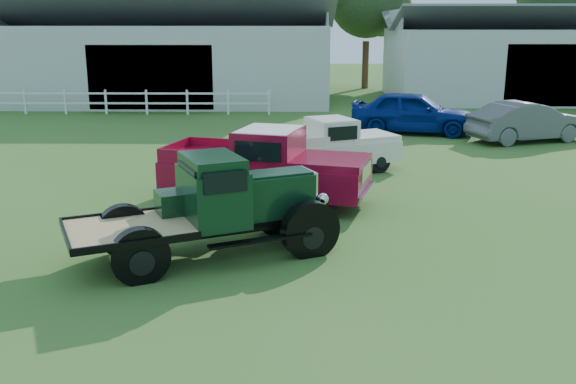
# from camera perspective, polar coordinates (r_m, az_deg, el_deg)

# --- Properties ---
(ground) EXTENTS (120.00, 120.00, 0.00)m
(ground) POSITION_cam_1_polar(r_m,az_deg,el_deg) (12.17, -1.03, -6.24)
(ground) COLOR #33651D
(shed_left) EXTENTS (18.80, 10.20, 5.60)m
(shed_left) POSITION_cam_1_polar(r_m,az_deg,el_deg) (38.10, -10.59, 12.23)
(shed_left) COLOR silver
(shed_left) RESTS_ON ground
(shed_right) EXTENTS (16.80, 9.20, 5.20)m
(shed_right) POSITION_cam_1_polar(r_m,az_deg,el_deg) (40.73, 20.78, 11.41)
(shed_right) COLOR silver
(shed_right) RESTS_ON ground
(fence_rail) EXTENTS (14.20, 0.16, 1.20)m
(fence_rail) POSITION_cam_1_polar(r_m,az_deg,el_deg) (32.67, -14.18, 7.76)
(fence_rail) COLOR white
(fence_rail) RESTS_ON ground
(tree_a) EXTENTS (6.30, 6.30, 10.50)m
(tree_a) POSITION_cam_1_polar(r_m,az_deg,el_deg) (48.01, -22.47, 14.81)
(tree_a) COLOR black
(tree_a) RESTS_ON ground
(tree_b) EXTENTS (6.90, 6.90, 11.50)m
(tree_b) POSITION_cam_1_polar(r_m,az_deg,el_deg) (45.58, -4.90, 16.52)
(tree_b) COLOR black
(tree_b) RESTS_ON ground
(tree_c) EXTENTS (5.40, 5.40, 9.00)m
(tree_c) POSITION_cam_1_polar(r_m,az_deg,el_deg) (44.59, 7.00, 14.90)
(tree_c) COLOR black
(tree_c) RESTS_ON ground
(tree_d) EXTENTS (6.00, 6.00, 10.00)m
(tree_d) POSITION_cam_1_polar(r_m,az_deg,el_deg) (48.66, 22.81, 14.47)
(tree_d) COLOR black
(tree_d) RESTS_ON ground
(vintage_flatbed) EXTENTS (5.34, 3.88, 1.97)m
(vintage_flatbed) POSITION_cam_1_polar(r_m,az_deg,el_deg) (12.27, -7.07, -1.32)
(vintage_flatbed) COLOR black
(vintage_flatbed) RESTS_ON ground
(red_pickup) EXTENTS (5.56, 3.33, 1.90)m
(red_pickup) POSITION_cam_1_polar(r_m,az_deg,el_deg) (15.84, -2.02, 2.34)
(red_pickup) COLOR maroon
(red_pickup) RESTS_ON ground
(white_pickup) EXTENTS (4.64, 3.27, 1.59)m
(white_pickup) POSITION_cam_1_polar(r_m,az_deg,el_deg) (19.29, 3.63, 4.12)
(white_pickup) COLOR silver
(white_pickup) RESTS_ON ground
(misc_car_blue) EXTENTS (5.36, 3.21, 1.71)m
(misc_car_blue) POSITION_cam_1_polar(r_m,az_deg,el_deg) (26.65, 11.07, 6.98)
(misc_car_blue) COLOR navy
(misc_car_blue) RESTS_ON ground
(misc_car_grey) EXTENTS (4.81, 2.95, 1.50)m
(misc_car_grey) POSITION_cam_1_polar(r_m,az_deg,el_deg) (25.93, 20.54, 5.86)
(misc_car_grey) COLOR #545456
(misc_car_grey) RESTS_ON ground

